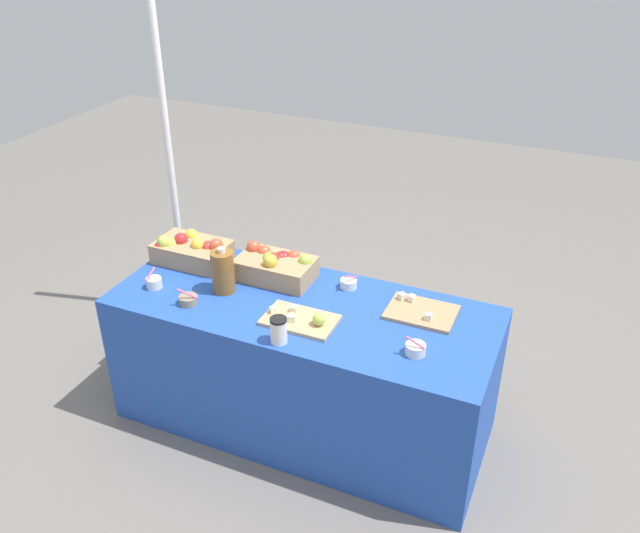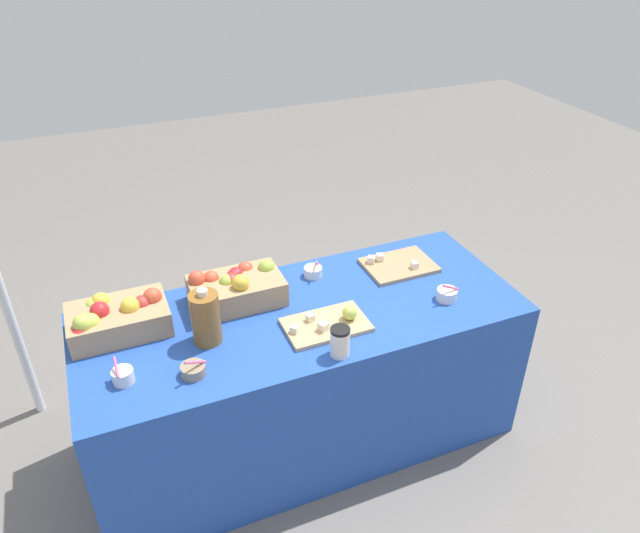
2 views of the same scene
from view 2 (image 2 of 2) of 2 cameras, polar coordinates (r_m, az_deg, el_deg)
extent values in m
plane|color=slate|center=(3.06, -1.48, -15.51)|extent=(10.00, 10.00, 0.00)
cube|color=#234CAD|center=(2.80, -1.58, -10.40)|extent=(1.90, 0.76, 0.74)
cube|color=tan|center=(2.56, -18.58, -4.80)|extent=(0.39, 0.25, 0.11)
sphere|color=gold|center=(2.51, -17.59, -3.62)|extent=(0.08, 0.08, 0.08)
sphere|color=red|center=(2.48, -21.77, -6.05)|extent=(0.08, 0.08, 0.08)
sphere|color=red|center=(2.52, -20.20, -3.99)|extent=(0.08, 0.08, 0.08)
sphere|color=#B2C64C|center=(2.60, -20.60, -3.58)|extent=(0.08, 0.08, 0.08)
sphere|color=#B2C64C|center=(2.47, -21.61, -5.04)|extent=(0.08, 0.08, 0.08)
sphere|color=#B2C64C|center=(2.49, -20.99, -5.00)|extent=(0.08, 0.08, 0.08)
sphere|color=gold|center=(2.60, -20.11, -3.15)|extent=(0.08, 0.08, 0.08)
sphere|color=#B2332D|center=(2.54, -16.55, -3.47)|extent=(0.08, 0.08, 0.08)
sphere|color=#D14C33|center=(2.54, -15.64, -2.79)|extent=(0.08, 0.08, 0.08)
sphere|color=#D14C33|center=(2.51, -21.37, -5.04)|extent=(0.08, 0.08, 0.08)
cube|color=tan|center=(2.62, -7.92, -2.28)|extent=(0.39, 0.24, 0.11)
sphere|color=gold|center=(2.53, -7.55, -1.56)|extent=(0.07, 0.07, 0.07)
sphere|color=red|center=(2.64, -8.16, -1.01)|extent=(0.07, 0.07, 0.07)
sphere|color=red|center=(2.65, -7.97, -0.81)|extent=(0.07, 0.07, 0.07)
sphere|color=#99B742|center=(2.59, -8.78, -1.52)|extent=(0.07, 0.07, 0.07)
sphere|color=#D14C33|center=(2.60, -11.62, -1.15)|extent=(0.07, 0.07, 0.07)
sphere|color=#B2332D|center=(2.59, -8.39, -1.42)|extent=(0.07, 0.07, 0.07)
sphere|color=#D14C33|center=(2.67, -7.09, -0.29)|extent=(0.07, 0.07, 0.07)
sphere|color=#D14C33|center=(2.62, -10.31, -1.18)|extent=(0.07, 0.07, 0.07)
sphere|color=#99B742|center=(2.65, -5.12, -0.09)|extent=(0.07, 0.07, 0.07)
cube|color=tan|center=(2.48, 0.58, -5.57)|extent=(0.34, 0.21, 0.02)
cube|color=beige|center=(2.42, -2.43, -5.95)|extent=(0.04, 0.04, 0.03)
cube|color=beige|center=(2.42, 0.32, -5.71)|extent=(0.05, 0.05, 0.04)
cube|color=beige|center=(2.48, -0.85, -4.85)|extent=(0.03, 0.03, 0.03)
sphere|color=#B2C64C|center=(2.48, 2.83, -4.42)|extent=(0.06, 0.06, 0.06)
cube|color=tan|center=(2.88, 7.51, 0.12)|extent=(0.33, 0.24, 0.02)
cube|color=beige|center=(2.89, 5.71, 0.88)|extent=(0.04, 0.04, 0.03)
cube|color=beige|center=(2.86, 4.89, 0.67)|extent=(0.04, 0.04, 0.03)
cube|color=beige|center=(2.85, 8.97, 0.15)|extent=(0.03, 0.03, 0.03)
cylinder|color=silver|center=(2.78, -0.66, -0.49)|extent=(0.09, 0.09, 0.05)
cylinder|color=#EA598C|center=(2.76, -0.32, 0.36)|extent=(0.04, 0.09, 0.05)
cylinder|color=silver|center=(2.68, 11.95, -2.62)|extent=(0.09, 0.09, 0.05)
cylinder|color=#EA598C|center=(2.65, 12.29, -1.95)|extent=(0.09, 0.02, 0.05)
cylinder|color=gray|center=(2.30, -11.96, -9.60)|extent=(0.09, 0.09, 0.04)
cylinder|color=#EA598C|center=(2.25, -11.78, -8.90)|extent=(0.09, 0.06, 0.06)
cylinder|color=silver|center=(2.33, -18.21, -9.86)|extent=(0.08, 0.08, 0.05)
cylinder|color=#EA598C|center=(2.30, -18.80, -9.05)|extent=(0.01, 0.08, 0.05)
cylinder|color=brown|center=(2.39, -10.82, -4.83)|extent=(0.12, 0.12, 0.22)
cylinder|color=silver|center=(2.32, -11.11, -2.43)|extent=(0.04, 0.04, 0.02)
cylinder|color=silver|center=(2.31, 1.91, -7.27)|extent=(0.08, 0.08, 0.11)
cylinder|color=black|center=(2.27, 1.94, -6.06)|extent=(0.08, 0.08, 0.01)
camera|label=1|loc=(1.98, 87.51, 9.73)|focal=37.21mm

